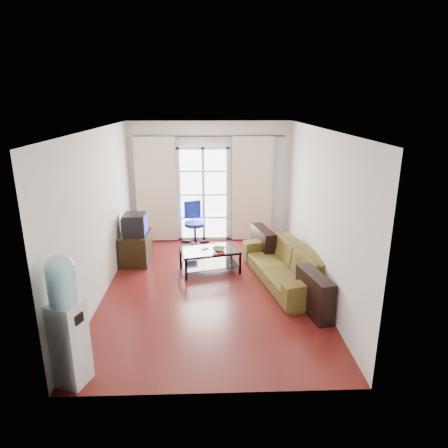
# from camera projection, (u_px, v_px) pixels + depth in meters

# --- Properties ---
(floor) EXTENTS (5.20, 5.20, 0.00)m
(floor) POSITION_uv_depth(u_px,v_px,m) (211.00, 288.00, 6.93)
(floor) COLOR maroon
(floor) RESTS_ON ground
(ceiling) EXTENTS (5.20, 5.20, 0.00)m
(ceiling) POSITION_uv_depth(u_px,v_px,m) (209.00, 129.00, 6.13)
(ceiling) COLOR white
(ceiling) RESTS_ON wall_back
(wall_back) EXTENTS (3.60, 0.02, 2.70)m
(wall_back) POSITION_uv_depth(u_px,v_px,m) (210.00, 182.00, 9.01)
(wall_back) COLOR white
(wall_back) RESTS_ON floor
(wall_front) EXTENTS (3.60, 0.02, 2.70)m
(wall_front) POSITION_uv_depth(u_px,v_px,m) (211.00, 283.00, 4.05)
(wall_front) COLOR white
(wall_front) RESTS_ON floor
(wall_left) EXTENTS (0.02, 5.20, 2.70)m
(wall_left) POSITION_uv_depth(u_px,v_px,m) (100.00, 215.00, 6.47)
(wall_left) COLOR white
(wall_left) RESTS_ON floor
(wall_right) EXTENTS (0.02, 5.20, 2.70)m
(wall_right) POSITION_uv_depth(u_px,v_px,m) (319.00, 212.00, 6.59)
(wall_right) COLOR white
(wall_right) RESTS_ON floor
(french_door) EXTENTS (1.16, 0.06, 2.15)m
(french_door) POSITION_uv_depth(u_px,v_px,m) (203.00, 195.00, 9.03)
(french_door) COLOR white
(french_door) RESTS_ON wall_back
(curtain_rod) EXTENTS (3.30, 0.04, 0.04)m
(curtain_rod) POSITION_uv_depth(u_px,v_px,m) (209.00, 136.00, 8.61)
(curtain_rod) COLOR #4C3F2D
(curtain_rod) RESTS_ON wall_back
(curtain_left) EXTENTS (0.90, 0.07, 2.35)m
(curtain_left) POSITION_uv_depth(u_px,v_px,m) (156.00, 190.00, 8.90)
(curtain_left) COLOR #F9E8C8
(curtain_left) RESTS_ON curtain_rod
(curtain_right) EXTENTS (0.90, 0.07, 2.35)m
(curtain_right) POSITION_uv_depth(u_px,v_px,m) (252.00, 190.00, 8.97)
(curtain_right) COLOR #F9E8C8
(curtain_right) RESTS_ON curtain_rod
(radiator) EXTENTS (0.64, 0.12, 0.64)m
(radiator) POSITION_uv_depth(u_px,v_px,m) (245.00, 226.00, 9.25)
(radiator) COLOR gray
(radiator) RESTS_ON floor
(sofa) EXTENTS (2.62, 1.83, 0.66)m
(sofa) POSITION_uv_depth(u_px,v_px,m) (285.00, 265.00, 7.08)
(sofa) COLOR brown
(sofa) RESTS_ON floor
(coffee_table) EXTENTS (1.20, 0.86, 0.44)m
(coffee_table) POSITION_uv_depth(u_px,v_px,m) (210.00, 257.00, 7.54)
(coffee_table) COLOR silver
(coffee_table) RESTS_ON floor
(bowl) EXTENTS (0.32, 0.32, 0.06)m
(bowl) POSITION_uv_depth(u_px,v_px,m) (219.00, 249.00, 7.42)
(bowl) COLOR #2D7B35
(bowl) RESTS_ON coffee_table
(book) EXTENTS (0.19, 0.23, 0.02)m
(book) POSITION_uv_depth(u_px,v_px,m) (216.00, 252.00, 7.33)
(book) COLOR #A51418
(book) RESTS_ON coffee_table
(remote) EXTENTS (0.14, 0.11, 0.02)m
(remote) POSITION_uv_depth(u_px,v_px,m) (205.00, 249.00, 7.51)
(remote) COLOR black
(remote) RESTS_ON coffee_table
(tv_stand) EXTENTS (0.55, 0.82, 0.59)m
(tv_stand) POSITION_uv_depth(u_px,v_px,m) (136.00, 248.00, 7.99)
(tv_stand) COLOR black
(tv_stand) RESTS_ON floor
(crt_tv) EXTENTS (0.47, 0.45, 0.42)m
(crt_tv) POSITION_uv_depth(u_px,v_px,m) (134.00, 224.00, 7.80)
(crt_tv) COLOR black
(crt_tv) RESTS_ON tv_stand
(task_chair) EXTENTS (0.80, 0.80, 0.95)m
(task_chair) POSITION_uv_depth(u_px,v_px,m) (195.00, 232.00, 9.01)
(task_chair) COLOR black
(task_chair) RESTS_ON floor
(water_cooler) EXTENTS (0.41, 0.41, 1.58)m
(water_cooler) POSITION_uv_depth(u_px,v_px,m) (66.00, 319.00, 4.39)
(water_cooler) COLOR white
(water_cooler) RESTS_ON floor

